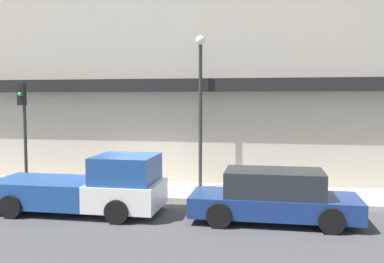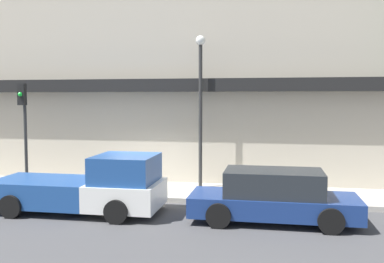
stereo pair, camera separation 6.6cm
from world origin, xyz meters
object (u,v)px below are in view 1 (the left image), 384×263
parked_car (274,197)px  traffic_light (24,117)px  pickup_truck (89,187)px  fire_hydrant (260,188)px  street_lamp (200,94)px

parked_car → traffic_light: 9.75m
pickup_truck → fire_hydrant: bearing=25.2°
fire_hydrant → street_lamp: 4.18m
pickup_truck → street_lamp: (2.95, 3.58, 2.94)m
pickup_truck → parked_car: bearing=1.2°
parked_car → fire_hydrant: parked_car is taller
street_lamp → traffic_light: size_ratio=1.45×
parked_car → pickup_truck: bearing=178.6°
fire_hydrant → traffic_light: traffic_light is taller
pickup_truck → street_lamp: 5.49m
street_lamp → traffic_light: bearing=-168.8°
pickup_truck → traffic_light: traffic_light is taller
pickup_truck → fire_hydrant: pickup_truck is taller
pickup_truck → fire_hydrant: size_ratio=8.79×
fire_hydrant → street_lamp: street_lamp is taller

